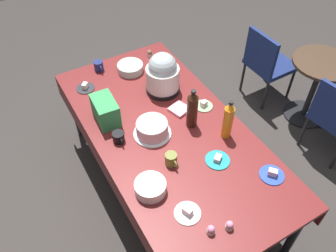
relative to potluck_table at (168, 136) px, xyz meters
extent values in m
plane|color=#383330|center=(0.00, 0.00, -0.69)|extent=(9.00, 9.00, 0.00)
cube|color=maroon|center=(0.00, 0.00, 0.04)|extent=(2.20, 1.10, 0.04)
cylinder|color=black|center=(-1.02, -0.47, -0.33)|extent=(0.06, 0.06, 0.71)
cylinder|color=black|center=(-1.02, 0.47, -0.33)|extent=(0.06, 0.06, 0.71)
cylinder|color=black|center=(1.02, 0.47, -0.33)|extent=(0.06, 0.06, 0.71)
cube|color=maroon|center=(0.00, -0.55, -0.07)|extent=(2.20, 0.01, 0.18)
cube|color=maroon|center=(0.00, 0.55, -0.07)|extent=(2.20, 0.01, 0.18)
cylinder|color=silver|center=(-0.03, -0.12, 0.07)|extent=(0.29, 0.29, 0.01)
cylinder|color=beige|center=(-0.03, -0.12, 0.12)|extent=(0.24, 0.24, 0.10)
cylinder|color=silver|center=(-0.03, -0.12, 0.18)|extent=(0.23, 0.23, 0.01)
cylinder|color=black|center=(-0.43, 0.20, 0.08)|extent=(0.29, 0.29, 0.04)
cylinder|color=white|center=(-0.43, 0.20, 0.20)|extent=(0.28, 0.28, 0.19)
sphere|color=#B2BCC1|center=(-0.43, 0.20, 0.31)|extent=(0.24, 0.24, 0.24)
cylinder|color=#B2C6BC|center=(-0.82, 0.08, 0.10)|extent=(0.23, 0.23, 0.07)
cylinder|color=silver|center=(0.41, -0.37, 0.10)|extent=(0.21, 0.21, 0.08)
cylinder|color=teal|center=(0.43, 0.16, 0.07)|extent=(0.18, 0.18, 0.01)
cube|color=beige|center=(0.43, 0.16, 0.09)|extent=(0.07, 0.08, 0.03)
cylinder|color=white|center=(0.68, -0.25, 0.07)|extent=(0.17, 0.17, 0.01)
cube|color=beige|center=(0.68, -0.25, 0.09)|extent=(0.07, 0.06, 0.05)
cylinder|color=#8CA87F|center=(-0.09, 0.39, 0.07)|extent=(0.15, 0.15, 0.01)
cube|color=white|center=(-0.09, 0.39, 0.09)|extent=(0.05, 0.06, 0.05)
cylinder|color=#2D4CB2|center=(0.72, 0.40, 0.07)|extent=(0.17, 0.17, 0.01)
cube|color=beige|center=(0.72, 0.40, 0.09)|extent=(0.07, 0.07, 0.05)
cylinder|color=#2D2D33|center=(-0.79, -0.37, 0.07)|extent=(0.16, 0.16, 0.01)
cube|color=white|center=(-0.79, -0.37, 0.09)|extent=(0.07, 0.07, 0.05)
cylinder|color=beige|center=(-0.55, -0.24, 0.08)|extent=(0.05, 0.05, 0.03)
sphere|color=beige|center=(-0.55, -0.24, 0.11)|extent=(0.05, 0.05, 0.05)
cylinder|color=beige|center=(0.89, -0.09, 0.08)|extent=(0.05, 0.05, 0.03)
sphere|color=pink|center=(0.89, -0.09, 0.11)|extent=(0.05, 0.05, 0.05)
cylinder|color=beige|center=(0.85, -0.20, 0.08)|extent=(0.05, 0.05, 0.03)
sphere|color=pink|center=(0.85, -0.20, 0.11)|extent=(0.05, 0.05, 0.05)
cylinder|color=beige|center=(-0.93, 0.34, 0.08)|extent=(0.05, 0.05, 0.03)
sphere|color=brown|center=(-0.93, 0.34, 0.11)|extent=(0.05, 0.05, 0.05)
cylinder|color=#33190F|center=(0.04, 0.19, 0.20)|extent=(0.08, 0.08, 0.28)
cone|color=#33190F|center=(0.04, 0.19, 0.37)|extent=(0.08, 0.08, 0.05)
cylinder|color=black|center=(0.04, 0.19, 0.40)|extent=(0.04, 0.04, 0.02)
cylinder|color=orange|center=(0.26, 0.35, 0.20)|extent=(0.07, 0.07, 0.27)
cone|color=orange|center=(0.26, 0.35, 0.36)|extent=(0.07, 0.07, 0.05)
cylinder|color=black|center=(0.26, 0.35, 0.40)|extent=(0.03, 0.03, 0.02)
cylinder|color=navy|center=(-0.98, -0.17, 0.11)|extent=(0.08, 0.08, 0.09)
torus|color=navy|center=(-0.92, -0.17, 0.11)|extent=(0.06, 0.01, 0.06)
cylinder|color=black|center=(-0.10, -0.37, 0.10)|extent=(0.09, 0.09, 0.08)
torus|color=black|center=(-0.04, -0.37, 0.11)|extent=(0.05, 0.01, 0.05)
cylinder|color=olive|center=(0.28, -0.14, 0.11)|extent=(0.09, 0.09, 0.09)
torus|color=olive|center=(0.34, -0.14, 0.11)|extent=(0.06, 0.01, 0.06)
cube|color=#338C4C|center=(-0.34, -0.36, 0.16)|extent=(0.27, 0.18, 0.20)
cube|color=pink|center=(-0.15, 0.19, 0.07)|extent=(0.17, 0.17, 0.02)
cube|color=navy|center=(-0.55, 1.62, -0.26)|extent=(0.45, 0.45, 0.05)
cube|color=navy|center=(-0.55, 1.42, -0.04)|extent=(0.42, 0.05, 0.40)
cylinder|color=black|center=(-0.36, 1.81, -0.49)|extent=(0.03, 0.03, 0.40)
cylinder|color=black|center=(-0.74, 1.81, -0.49)|extent=(0.03, 0.03, 0.40)
cylinder|color=black|center=(-0.36, 1.43, -0.49)|extent=(0.03, 0.03, 0.40)
cylinder|color=black|center=(-0.74, 1.43, -0.49)|extent=(0.03, 0.03, 0.40)
cube|color=navy|center=(0.43, 1.42, -0.04)|extent=(0.42, 0.10, 0.40)
cylinder|color=black|center=(0.19, 1.78, -0.49)|extent=(0.03, 0.03, 0.40)
cylinder|color=black|center=(0.24, 1.41, -0.49)|extent=(0.03, 0.03, 0.40)
cylinder|color=#473323|center=(-0.05, 1.77, 0.02)|extent=(0.60, 0.60, 0.03)
cylinder|color=black|center=(-0.05, 1.77, -0.33)|extent=(0.06, 0.06, 0.67)
cylinder|color=black|center=(-0.05, 1.77, -0.68)|extent=(0.44, 0.44, 0.02)
camera|label=1|loc=(1.55, -0.90, 2.00)|focal=36.80mm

